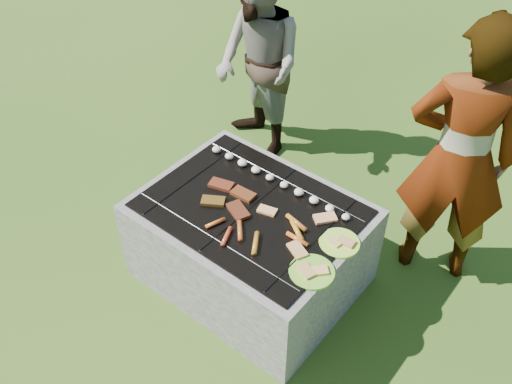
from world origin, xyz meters
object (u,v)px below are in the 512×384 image
fire_pit (251,245)px  bystander (259,65)px  cook (459,159)px  plate_far (340,243)px  plate_near (312,272)px

fire_pit → bystander: bystander is taller
fire_pit → cook: size_ratio=0.73×
plate_far → bystander: bystander is taller
fire_pit → plate_far: size_ratio=4.51×
plate_far → cook: size_ratio=0.16×
plate_far → plate_near: 0.27m
plate_near → cook: (0.30, 1.02, 0.28)m
bystander → plate_near: bearing=-19.0°
cook → bystander: size_ratio=1.14×
plate_near → fire_pit: bearing=162.6°
cook → bystander: (-1.68, 0.26, -0.11)m
plate_far → cook: bearing=68.4°
fire_pit → bystander: bearing=126.9°
bystander → fire_pit: bearing=-29.5°
fire_pit → plate_near: (0.56, -0.18, 0.33)m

